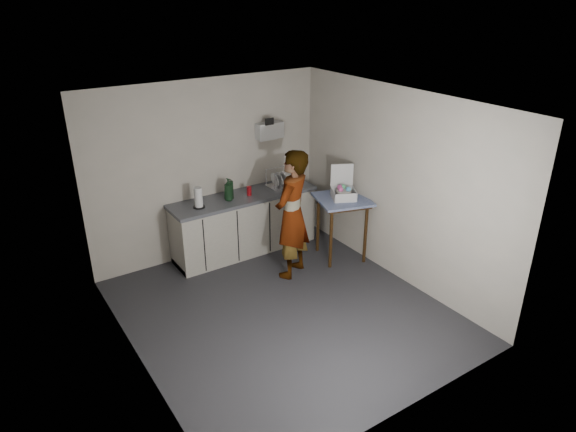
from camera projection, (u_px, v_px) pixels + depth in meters
ground at (284, 311)px, 6.43m from camera, size 4.00×4.00×0.00m
wall_back at (209, 170)px, 7.41m from camera, size 3.60×0.02×2.60m
wall_right at (397, 186)px, 6.79m from camera, size 0.02×4.00×2.60m
wall_left at (130, 259)px, 4.99m from camera, size 0.02×4.00×2.60m
ceiling at (283, 104)px, 5.36m from camera, size 3.60×4.00×0.01m
kitchen_counter at (245, 225)px, 7.75m from camera, size 2.24×0.62×0.91m
wall_shelf at (269, 131)px, 7.67m from camera, size 0.42×0.18×0.37m
side_table at (342, 206)px, 7.41m from camera, size 0.90×0.90×0.94m
standing_man at (292, 215)px, 6.92m from camera, size 0.79×0.71×1.81m
soap_bottle at (228, 189)px, 7.32m from camera, size 0.16×0.17×0.33m
soda_can at (249, 191)px, 7.53m from camera, size 0.07×0.07×0.13m
dark_bottle at (231, 190)px, 7.39m from camera, size 0.08×0.08×0.26m
paper_towel at (198, 198)px, 7.08m from camera, size 0.16×0.16×0.29m
dish_rack at (280, 183)px, 7.86m from camera, size 0.39×0.29×0.27m
bakery_box at (343, 191)px, 7.34m from camera, size 0.45×0.45×0.46m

